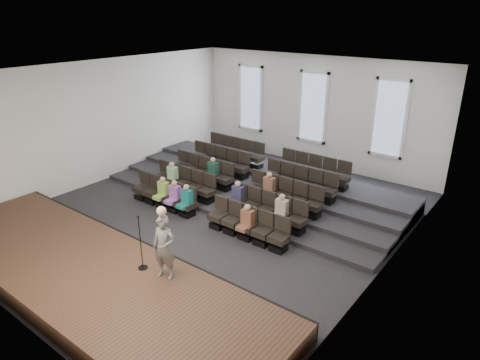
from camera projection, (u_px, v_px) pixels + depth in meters
name	position (u px, v px, depth m)	size (l,w,h in m)	color
ground	(214.00, 215.00, 15.23)	(14.00, 14.00, 0.00)	black
ceiling	(210.00, 72.00, 13.36)	(12.00, 14.00, 0.02)	white
wall_back	(313.00, 111.00, 19.46)	(12.00, 0.04, 5.00)	white
wall_left	(102.00, 121.00, 17.71)	(0.04, 14.00, 5.00)	white
wall_right	(390.00, 192.00, 10.88)	(0.04, 14.00, 5.00)	white
stage	(88.00, 275.00, 11.39)	(11.80, 3.60, 0.50)	#462F1E
stage_lip	(140.00, 247.00, 12.69)	(11.80, 0.06, 0.52)	black
risers	(264.00, 183.00, 17.49)	(11.80, 4.80, 0.60)	black
seating_rows	(240.00, 185.00, 16.11)	(6.80, 4.70, 1.67)	black
windows	(313.00, 107.00, 19.33)	(8.44, 0.10, 3.24)	white
audience	(214.00, 192.00, 15.18)	(5.45, 2.64, 1.10)	#98CD52
speaker	(164.00, 247.00, 10.58)	(0.62, 0.41, 1.70)	#64615F
mic_stand	(142.00, 253.00, 11.07)	(0.26, 0.26, 1.54)	black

